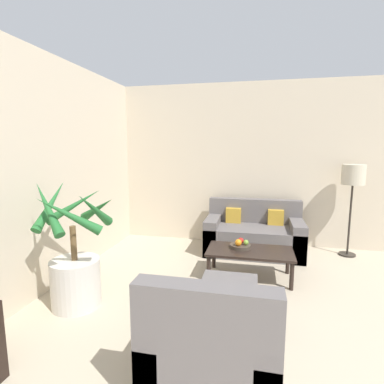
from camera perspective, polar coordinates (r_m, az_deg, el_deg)
wall_back at (r=5.23m, az=22.35°, el=4.67°), size 8.06×0.06×2.70m
potted_palm at (r=3.41m, az=-21.36°, el=-12.92°), size 0.86×0.87×1.33m
sofa_loveseat at (r=4.84m, az=11.65°, el=-8.02°), size 1.48×0.78×0.81m
floor_lamp at (r=5.03m, az=28.34°, el=2.14°), size 0.33×0.33×1.39m
coffee_table at (r=3.92m, az=10.95°, el=-11.41°), size 1.07×0.56×0.36m
fruit_bowl at (r=3.95m, az=9.19°, el=-10.18°), size 0.26×0.26×0.05m
apple_red at (r=3.97m, az=9.27°, el=-9.14°), size 0.08×0.08×0.08m
apple_green at (r=3.93m, az=10.24°, el=-9.43°), size 0.07×0.07×0.07m
orange_fruit at (r=3.88m, az=8.82°, el=-9.48°), size 0.09×0.09×0.09m
armchair at (r=2.37m, az=3.94°, el=-26.90°), size 0.89×0.84×0.86m
ottoman at (r=3.04m, az=6.99°, el=-19.94°), size 0.52×0.44×0.40m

